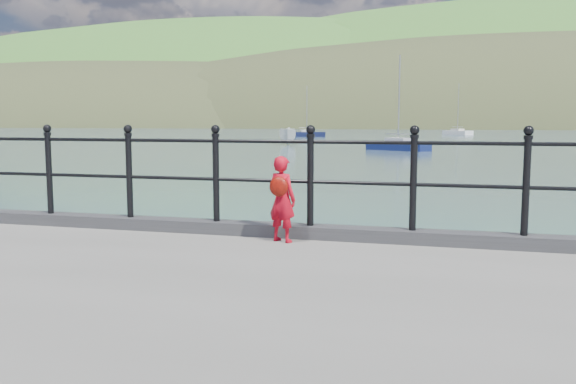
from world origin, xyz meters
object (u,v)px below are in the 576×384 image
(sailboat_port, at_px, (398,146))
(launch_white, at_px, (288,136))
(child, at_px, (282,198))
(sailboat_deep, at_px, (457,133))
(railing, at_px, (262,168))
(sailboat_left, at_px, (307,134))

(sailboat_port, bearing_deg, launch_white, 174.80)
(child, relative_size, launch_white, 0.23)
(launch_white, relative_size, sailboat_deep, 0.52)
(sailboat_deep, bearing_deg, railing, -41.69)
(child, relative_size, sailboat_deep, 0.12)
(railing, distance_m, sailboat_deep, 95.80)
(railing, bearing_deg, launch_white, 104.96)
(sailboat_port, distance_m, sailboat_left, 39.60)
(launch_white, distance_m, sailboat_deep, 48.32)
(sailboat_deep, bearing_deg, launch_white, -59.46)
(railing, height_order, sailboat_deep, sailboat_deep)
(railing, relative_size, sailboat_left, 2.44)
(railing, xyz_separation_m, sailboat_left, (-18.27, 78.12, -1.48))
(sailboat_deep, bearing_deg, sailboat_left, -89.92)
(launch_white, bearing_deg, sailboat_port, -50.20)
(child, bearing_deg, sailboat_left, -54.17)
(child, relative_size, sailboat_port, 0.13)
(sailboat_port, xyz_separation_m, sailboat_deep, (4.68, 53.78, 0.00))
(child, distance_m, launch_white, 52.32)
(launch_white, bearing_deg, sailboat_left, 85.60)
(sailboat_port, height_order, sailboat_deep, sailboat_deep)
(sailboat_deep, distance_m, sailboat_left, 27.31)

